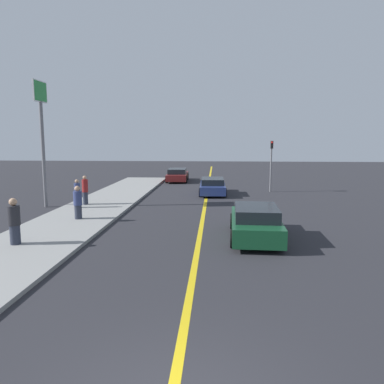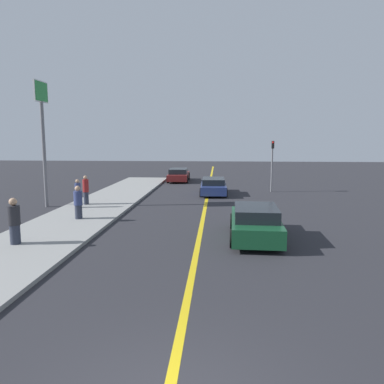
{
  "view_description": "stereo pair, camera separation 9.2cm",
  "coord_description": "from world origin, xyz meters",
  "px_view_note": "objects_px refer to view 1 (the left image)",
  "views": [
    {
      "loc": [
        0.64,
        -4.76,
        3.94
      ],
      "look_at": [
        -0.4,
        11.36,
        1.61
      ],
      "focal_mm": 35.0,
      "sensor_mm": 36.0,
      "label": 1
    },
    {
      "loc": [
        0.73,
        -4.75,
        3.94
      ],
      "look_at": [
        -0.4,
        11.36,
        1.61
      ],
      "focal_mm": 35.0,
      "sensor_mm": 36.0,
      "label": 2
    }
  ],
  "objects_px": {
    "pedestrian_mid_group": "(78,203)",
    "pedestrian_by_sign": "(85,190)",
    "car_near_right_lane": "(256,222)",
    "roadside_sign": "(41,118)",
    "pedestrian_far_standing": "(77,194)",
    "car_ahead_center": "(213,186)",
    "traffic_light": "(271,161)",
    "pedestrian_near_curb": "(14,222)",
    "car_far_distant": "(177,175)"
  },
  "relations": [
    {
      "from": "car_ahead_center",
      "to": "roadside_sign",
      "type": "distance_m",
      "value": 11.99
    },
    {
      "from": "car_near_right_lane",
      "to": "pedestrian_far_standing",
      "type": "height_order",
      "value": "pedestrian_far_standing"
    },
    {
      "from": "pedestrian_near_curb",
      "to": "traffic_light",
      "type": "height_order",
      "value": "traffic_light"
    },
    {
      "from": "car_ahead_center",
      "to": "pedestrian_mid_group",
      "type": "xyz_separation_m",
      "value": [
        -6.29,
        -9.31,
        0.35
      ]
    },
    {
      "from": "pedestrian_near_curb",
      "to": "pedestrian_mid_group",
      "type": "distance_m",
      "value": 4.42
    },
    {
      "from": "car_ahead_center",
      "to": "car_near_right_lane",
      "type": "bearing_deg",
      "value": -82.43
    },
    {
      "from": "car_far_distant",
      "to": "pedestrian_by_sign",
      "type": "relative_size",
      "value": 2.76
    },
    {
      "from": "car_ahead_center",
      "to": "pedestrian_near_curb",
      "type": "bearing_deg",
      "value": -118.24
    },
    {
      "from": "roadside_sign",
      "to": "pedestrian_mid_group",
      "type": "bearing_deg",
      "value": -47.99
    },
    {
      "from": "pedestrian_mid_group",
      "to": "pedestrian_by_sign",
      "type": "xyz_separation_m",
      "value": [
        -1.01,
        3.85,
        0.06
      ]
    },
    {
      "from": "traffic_light",
      "to": "pedestrian_near_curb",
      "type": "bearing_deg",
      "value": -126.81
    },
    {
      "from": "pedestrian_mid_group",
      "to": "pedestrian_far_standing",
      "type": "height_order",
      "value": "pedestrian_mid_group"
    },
    {
      "from": "car_near_right_lane",
      "to": "pedestrian_near_curb",
      "type": "xyz_separation_m",
      "value": [
        -8.81,
        -1.84,
        0.32
      ]
    },
    {
      "from": "car_near_right_lane",
      "to": "roadside_sign",
      "type": "height_order",
      "value": "roadside_sign"
    },
    {
      "from": "pedestrian_far_standing",
      "to": "traffic_light",
      "type": "height_order",
      "value": "traffic_light"
    },
    {
      "from": "car_far_distant",
      "to": "pedestrian_far_standing",
      "type": "relative_size",
      "value": 2.95
    },
    {
      "from": "roadside_sign",
      "to": "car_near_right_lane",
      "type": "bearing_deg",
      "value": -28.41
    },
    {
      "from": "pedestrian_mid_group",
      "to": "traffic_light",
      "type": "xyz_separation_m",
      "value": [
        10.56,
        10.69,
        1.41
      ]
    },
    {
      "from": "car_near_right_lane",
      "to": "traffic_light",
      "type": "bearing_deg",
      "value": 81.6
    },
    {
      "from": "pedestrian_by_sign",
      "to": "pedestrian_far_standing",
      "type": "bearing_deg",
      "value": -95.35
    },
    {
      "from": "car_ahead_center",
      "to": "pedestrian_by_sign",
      "type": "bearing_deg",
      "value": -144.33
    },
    {
      "from": "car_near_right_lane",
      "to": "pedestrian_far_standing",
      "type": "distance_m",
      "value": 10.66
    },
    {
      "from": "pedestrian_mid_group",
      "to": "car_ahead_center",
      "type": "bearing_deg",
      "value": 55.96
    },
    {
      "from": "car_far_distant",
      "to": "pedestrian_mid_group",
      "type": "bearing_deg",
      "value": -101.57
    },
    {
      "from": "pedestrian_by_sign",
      "to": "car_ahead_center",
      "type": "bearing_deg",
      "value": 36.82
    },
    {
      "from": "pedestrian_near_curb",
      "to": "roadside_sign",
      "type": "relative_size",
      "value": 0.24
    },
    {
      "from": "car_far_distant",
      "to": "car_ahead_center",
      "type": "bearing_deg",
      "value": -68.78
    },
    {
      "from": "car_near_right_lane",
      "to": "car_ahead_center",
      "type": "relative_size",
      "value": 1.03
    },
    {
      "from": "car_near_right_lane",
      "to": "traffic_light",
      "type": "height_order",
      "value": "traffic_light"
    },
    {
      "from": "car_far_distant",
      "to": "pedestrian_near_curb",
      "type": "relative_size",
      "value": 2.74
    },
    {
      "from": "car_far_distant",
      "to": "pedestrian_mid_group",
      "type": "relative_size",
      "value": 2.93
    },
    {
      "from": "traffic_light",
      "to": "pedestrian_far_standing",
      "type": "bearing_deg",
      "value": -146.1
    },
    {
      "from": "car_far_distant",
      "to": "pedestrian_far_standing",
      "type": "xyz_separation_m",
      "value": [
        -4.07,
        -14.29,
        0.33
      ]
    },
    {
      "from": "pedestrian_near_curb",
      "to": "pedestrian_by_sign",
      "type": "bearing_deg",
      "value": 92.13
    },
    {
      "from": "pedestrian_mid_group",
      "to": "traffic_light",
      "type": "height_order",
      "value": "traffic_light"
    },
    {
      "from": "pedestrian_mid_group",
      "to": "pedestrian_near_curb",
      "type": "bearing_deg",
      "value": -99.15
    },
    {
      "from": "pedestrian_near_curb",
      "to": "car_ahead_center",
      "type": "bearing_deg",
      "value": 62.91
    },
    {
      "from": "pedestrian_far_standing",
      "to": "pedestrian_by_sign",
      "type": "xyz_separation_m",
      "value": [
        0.09,
        0.99,
        0.06
      ]
    },
    {
      "from": "car_ahead_center",
      "to": "pedestrian_near_curb",
      "type": "height_order",
      "value": "pedestrian_near_curb"
    },
    {
      "from": "car_near_right_lane",
      "to": "roadside_sign",
      "type": "bearing_deg",
      "value": 153.72
    },
    {
      "from": "pedestrian_near_curb",
      "to": "traffic_light",
      "type": "relative_size",
      "value": 0.45
    },
    {
      "from": "pedestrian_by_sign",
      "to": "car_near_right_lane",
      "type": "bearing_deg",
      "value": -34.96
    },
    {
      "from": "pedestrian_near_curb",
      "to": "pedestrian_mid_group",
      "type": "height_order",
      "value": "pedestrian_near_curb"
    },
    {
      "from": "car_near_right_lane",
      "to": "pedestrian_near_curb",
      "type": "relative_size",
      "value": 2.72
    },
    {
      "from": "car_far_distant",
      "to": "pedestrian_far_standing",
      "type": "distance_m",
      "value": 14.86
    },
    {
      "from": "pedestrian_far_standing",
      "to": "car_near_right_lane",
      "type": "bearing_deg",
      "value": -30.29
    },
    {
      "from": "pedestrian_by_sign",
      "to": "pedestrian_near_curb",
      "type": "bearing_deg",
      "value": -87.87
    },
    {
      "from": "car_far_distant",
      "to": "pedestrian_by_sign",
      "type": "distance_m",
      "value": 13.89
    },
    {
      "from": "pedestrian_mid_group",
      "to": "roadside_sign",
      "type": "height_order",
      "value": "roadside_sign"
    },
    {
      "from": "pedestrian_near_curb",
      "to": "pedestrian_by_sign",
      "type": "distance_m",
      "value": 8.21
    }
  ]
}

